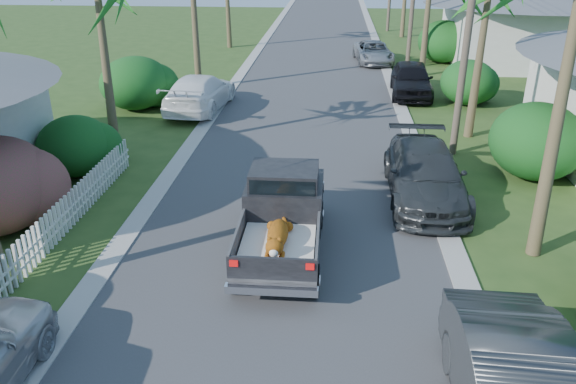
# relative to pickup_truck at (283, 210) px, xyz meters

# --- Properties ---
(road) EXTENTS (8.00, 100.00, 0.02)m
(road) POSITION_rel_pickup_truck_xyz_m (0.06, 19.25, -1.00)
(road) COLOR #38383A
(road) RESTS_ON ground
(curb_left) EXTENTS (0.60, 100.00, 0.06)m
(curb_left) POSITION_rel_pickup_truck_xyz_m (-4.24, 19.25, -0.98)
(curb_left) COLOR #A5A39E
(curb_left) RESTS_ON ground
(curb_right) EXTENTS (0.60, 100.00, 0.06)m
(curb_right) POSITION_rel_pickup_truck_xyz_m (4.36, 19.25, -0.98)
(curb_right) COLOR #A5A39E
(curb_right) RESTS_ON ground
(pickup_truck) EXTENTS (1.98, 5.12, 2.06)m
(pickup_truck) POSITION_rel_pickup_truck_xyz_m (0.00, 0.00, 0.00)
(pickup_truck) COLOR black
(pickup_truck) RESTS_ON ground
(parked_car_rm) EXTENTS (2.25, 5.46, 1.58)m
(parked_car_rm) POSITION_rel_pickup_truck_xyz_m (4.01, 3.20, -0.22)
(parked_car_rm) COLOR #303335
(parked_car_rm) RESTS_ON ground
(parked_car_rf) EXTENTS (2.23, 4.98, 1.66)m
(parked_car_rf) POSITION_rel_pickup_truck_xyz_m (5.06, 15.56, -0.18)
(parked_car_rf) COLOR black
(parked_car_rf) RESTS_ON ground
(parked_car_rd) EXTENTS (2.61, 4.87, 1.30)m
(parked_car_rd) POSITION_rel_pickup_truck_xyz_m (3.66, 23.69, -0.36)
(parked_car_rd) COLOR #9D9FA4
(parked_car_rd) RESTS_ON ground
(parked_car_lf) EXTENTS (2.70, 5.75, 1.62)m
(parked_car_lf) POSITION_rel_pickup_truck_xyz_m (-4.94, 12.21, -0.20)
(parked_car_lf) COLOR white
(parked_car_lf) RESTS_ON ground
(shrub_l_c) EXTENTS (2.40, 2.64, 2.00)m
(shrub_l_c) POSITION_rel_pickup_truck_xyz_m (-7.34, 4.25, -0.01)
(shrub_l_c) COLOR #15491C
(shrub_l_c) RESTS_ON ground
(shrub_l_d) EXTENTS (3.20, 3.52, 2.40)m
(shrub_l_d) POSITION_rel_pickup_truck_xyz_m (-7.94, 12.25, 0.19)
(shrub_l_d) COLOR #15491C
(shrub_l_d) RESTS_ON ground
(shrub_r_b) EXTENTS (3.00, 3.30, 2.50)m
(shrub_r_b) POSITION_rel_pickup_truck_xyz_m (7.86, 5.25, 0.24)
(shrub_r_b) COLOR #15491C
(shrub_r_b) RESTS_ON ground
(shrub_r_c) EXTENTS (2.60, 2.86, 2.10)m
(shrub_r_c) POSITION_rel_pickup_truck_xyz_m (7.56, 14.25, 0.04)
(shrub_r_c) COLOR #15491C
(shrub_r_c) RESTS_ON ground
(shrub_r_d) EXTENTS (3.20, 3.52, 2.60)m
(shrub_r_d) POSITION_rel_pickup_truck_xyz_m (8.06, 24.25, 0.29)
(shrub_r_d) COLOR #15491C
(shrub_r_d) RESTS_ON ground
(picket_fence) EXTENTS (0.10, 11.00, 1.00)m
(picket_fence) POSITION_rel_pickup_truck_xyz_m (-5.94, -0.25, -0.51)
(picket_fence) COLOR white
(picket_fence) RESTS_ON ground
(house_right_far) EXTENTS (9.00, 8.00, 4.60)m
(house_right_far) POSITION_rel_pickup_truck_xyz_m (13.06, 24.25, 1.11)
(house_right_far) COLOR silver
(house_right_far) RESTS_ON ground
(utility_pole_b) EXTENTS (1.60, 0.26, 9.00)m
(utility_pole_b) POSITION_rel_pickup_truck_xyz_m (5.66, 7.25, 3.59)
(utility_pole_b) COLOR brown
(utility_pole_b) RESTS_ON ground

